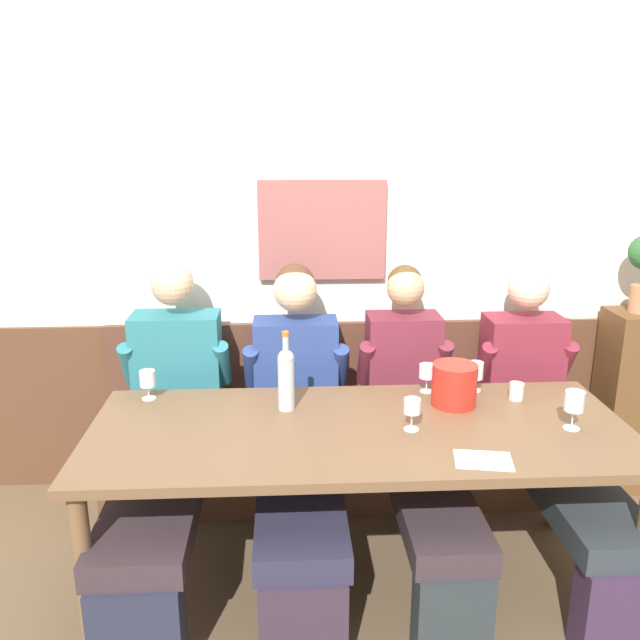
{
  "coord_description": "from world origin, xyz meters",
  "views": [
    {
      "loc": [
        -0.3,
        -2.36,
        1.93
      ],
      "look_at": [
        -0.15,
        0.43,
        1.12
      ],
      "focal_mm": 36.62,
      "sensor_mm": 36.0,
      "label": 1
    }
  ],
  "objects_px": {
    "wine_glass_center_front": "(574,403)",
    "water_tumbler_center": "(516,391)",
    "ice_bucket": "(454,385)",
    "wine_glass_center_rear": "(476,372)",
    "wall_bench": "(343,448)",
    "person_center_right_seat": "(545,414)",
    "wine_glass_left_end": "(148,379)",
    "dining_table": "(360,443)",
    "person_left_seat": "(298,421)",
    "wine_glass_by_bottle": "(427,372)",
    "wine_glass_mid_left": "(412,408)",
    "wine_bottle_green_tall": "(286,377)",
    "person_right_seat": "(415,420)",
    "person_center_left_seat": "(168,420)"
  },
  "relations": [
    {
      "from": "wine_bottle_green_tall",
      "to": "wine_glass_by_bottle",
      "type": "xyz_separation_m",
      "value": [
        0.65,
        0.16,
        -0.05
      ]
    },
    {
      "from": "person_center_left_seat",
      "to": "wine_glass_by_bottle",
      "type": "relative_size",
      "value": 10.14
    },
    {
      "from": "wine_bottle_green_tall",
      "to": "wine_glass_center_rear",
      "type": "bearing_deg",
      "value": 10.45
    },
    {
      "from": "dining_table",
      "to": "person_center_left_seat",
      "type": "distance_m",
      "value": 0.93
    },
    {
      "from": "wine_bottle_green_tall",
      "to": "ice_bucket",
      "type": "bearing_deg",
      "value": 0.53
    },
    {
      "from": "wall_bench",
      "to": "wine_glass_center_rear",
      "type": "relative_size",
      "value": 17.87
    },
    {
      "from": "person_center_right_seat",
      "to": "wine_glass_left_end",
      "type": "xyz_separation_m",
      "value": [
        -1.86,
        -0.02,
        0.23
      ]
    },
    {
      "from": "dining_table",
      "to": "ice_bucket",
      "type": "distance_m",
      "value": 0.51
    },
    {
      "from": "dining_table",
      "to": "person_right_seat",
      "type": "height_order",
      "value": "person_right_seat"
    },
    {
      "from": "wine_glass_left_end",
      "to": "water_tumbler_center",
      "type": "height_order",
      "value": "wine_glass_left_end"
    },
    {
      "from": "wall_bench",
      "to": "wine_glass_mid_left",
      "type": "relative_size",
      "value": 18.77
    },
    {
      "from": "dining_table",
      "to": "wine_bottle_green_tall",
      "type": "relative_size",
      "value": 6.28
    },
    {
      "from": "person_center_right_seat",
      "to": "person_center_left_seat",
      "type": "bearing_deg",
      "value": 179.82
    },
    {
      "from": "wall_bench",
      "to": "wine_glass_mid_left",
      "type": "height_order",
      "value": "wall_bench"
    },
    {
      "from": "dining_table",
      "to": "wine_glass_center_rear",
      "type": "bearing_deg",
      "value": 31.65
    },
    {
      "from": "dining_table",
      "to": "ice_bucket",
      "type": "relative_size",
      "value": 11.23
    },
    {
      "from": "wall_bench",
      "to": "person_center_left_seat",
      "type": "xyz_separation_m",
      "value": [
        -0.86,
        -0.37,
        0.36
      ]
    },
    {
      "from": "ice_bucket",
      "to": "wine_glass_center_rear",
      "type": "distance_m",
      "value": 0.21
    },
    {
      "from": "person_right_seat",
      "to": "wall_bench",
      "type": "bearing_deg",
      "value": 127.94
    },
    {
      "from": "wine_glass_center_front",
      "to": "water_tumbler_center",
      "type": "distance_m",
      "value": 0.34
    },
    {
      "from": "person_left_seat",
      "to": "person_center_right_seat",
      "type": "xyz_separation_m",
      "value": [
        1.19,
        0.01,
        -0.0
      ]
    },
    {
      "from": "water_tumbler_center",
      "to": "ice_bucket",
      "type": "bearing_deg",
      "value": -171.66
    },
    {
      "from": "person_left_seat",
      "to": "wine_glass_center_rear",
      "type": "bearing_deg",
      "value": 0.46
    },
    {
      "from": "wall_bench",
      "to": "ice_bucket",
      "type": "relative_size",
      "value": 12.75
    },
    {
      "from": "wall_bench",
      "to": "person_right_seat",
      "type": "relative_size",
      "value": 1.87
    },
    {
      "from": "wall_bench",
      "to": "person_left_seat",
      "type": "distance_m",
      "value": 0.58
    },
    {
      "from": "person_left_seat",
      "to": "wine_glass_left_end",
      "type": "height_order",
      "value": "person_left_seat"
    },
    {
      "from": "wall_bench",
      "to": "person_right_seat",
      "type": "bearing_deg",
      "value": -52.06
    },
    {
      "from": "person_center_right_seat",
      "to": "wine_glass_mid_left",
      "type": "height_order",
      "value": "person_center_right_seat"
    },
    {
      "from": "person_left_seat",
      "to": "wine_bottle_green_tall",
      "type": "xyz_separation_m",
      "value": [
        -0.05,
        -0.16,
        0.28
      ]
    },
    {
      "from": "ice_bucket",
      "to": "person_center_left_seat",
      "type": "bearing_deg",
      "value": 172.72
    },
    {
      "from": "person_center_right_seat",
      "to": "ice_bucket",
      "type": "height_order",
      "value": "person_center_right_seat"
    },
    {
      "from": "wine_glass_center_rear",
      "to": "ice_bucket",
      "type": "bearing_deg",
      "value": -131.96
    },
    {
      "from": "wine_bottle_green_tall",
      "to": "wine_glass_left_end",
      "type": "height_order",
      "value": "wine_bottle_green_tall"
    },
    {
      "from": "wine_bottle_green_tall",
      "to": "wine_glass_center_rear",
      "type": "xyz_separation_m",
      "value": [
        0.88,
        0.16,
        -0.06
      ]
    },
    {
      "from": "wine_glass_center_rear",
      "to": "water_tumbler_center",
      "type": "relative_size",
      "value": 1.8
    },
    {
      "from": "ice_bucket",
      "to": "wall_bench",
      "type": "bearing_deg",
      "value": 129.35
    },
    {
      "from": "dining_table",
      "to": "person_center_left_seat",
      "type": "relative_size",
      "value": 1.64
    },
    {
      "from": "person_left_seat",
      "to": "wine_glass_by_bottle",
      "type": "bearing_deg",
      "value": 0.64
    },
    {
      "from": "person_center_left_seat",
      "to": "person_center_right_seat",
      "type": "relative_size",
      "value": 1.0
    },
    {
      "from": "wine_glass_center_front",
      "to": "wine_glass_center_rear",
      "type": "distance_m",
      "value": 0.51
    },
    {
      "from": "dining_table",
      "to": "wine_glass_center_rear",
      "type": "relative_size",
      "value": 15.75
    },
    {
      "from": "wine_glass_left_end",
      "to": "water_tumbler_center",
      "type": "distance_m",
      "value": 1.67
    },
    {
      "from": "wall_bench",
      "to": "dining_table",
      "type": "bearing_deg",
      "value": -90.0
    },
    {
      "from": "person_left_seat",
      "to": "person_center_left_seat",
      "type": "bearing_deg",
      "value": 178.46
    },
    {
      "from": "wall_bench",
      "to": "person_center_right_seat",
      "type": "distance_m",
      "value": 1.07
    },
    {
      "from": "wine_glass_mid_left",
      "to": "wine_glass_center_rear",
      "type": "bearing_deg",
      "value": 46.71
    },
    {
      "from": "wine_glass_left_end",
      "to": "water_tumbler_center",
      "type": "relative_size",
      "value": 1.73
    },
    {
      "from": "person_center_left_seat",
      "to": "water_tumbler_center",
      "type": "distance_m",
      "value": 1.61
    },
    {
      "from": "person_center_right_seat",
      "to": "wine_glass_by_bottle",
      "type": "distance_m",
      "value": 0.63
    }
  ]
}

